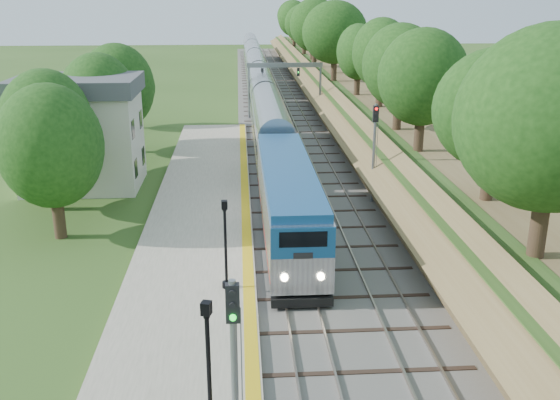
{
  "coord_description": "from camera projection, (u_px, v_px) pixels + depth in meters",
  "views": [
    {
      "loc": [
        -2.63,
        -14.79,
        13.62
      ],
      "look_at": [
        -0.5,
        17.5,
        2.8
      ],
      "focal_mm": 40.0,
      "sensor_mm": 36.0,
      "label": 1
    }
  ],
  "objects": [
    {
      "name": "signal_farside",
      "position": [
        374.0,
        143.0,
        40.96
      ],
      "size": [
        0.36,
        0.29,
        6.65
      ],
      "color": "slate",
      "rests_on": "ground"
    },
    {
      "name": "platform",
      "position": [
        194.0,
        257.0,
        33.23
      ],
      "size": [
        6.4,
        68.0,
        0.38
      ],
      "primitive_type": "cube",
      "color": "gray",
      "rests_on": "ground"
    },
    {
      "name": "trackbed",
      "position": [
        278.0,
        110.0,
        75.36
      ],
      "size": [
        9.5,
        170.0,
        0.28
      ],
      "color": "#4C4944",
      "rests_on": "ground"
    },
    {
      "name": "yellow_stripe",
      "position": [
        247.0,
        252.0,
        33.35
      ],
      "size": [
        0.55,
        68.0,
        0.01
      ],
      "primitive_type": "cube",
      "color": "gold",
      "rests_on": "platform"
    },
    {
      "name": "train",
      "position": [
        259.0,
        85.0,
        80.55
      ],
      "size": [
        2.86,
        114.82,
        4.2
      ],
      "color": "black",
      "rests_on": "trackbed"
    },
    {
      "name": "trees_behind_platform",
      "position": [
        92.0,
        158.0,
        35.9
      ],
      "size": [
        7.82,
        53.32,
        7.21
      ],
      "color": "#332316",
      "rests_on": "ground"
    },
    {
      "name": "station_building",
      "position": [
        81.0,
        132.0,
        44.7
      ],
      "size": [
        8.6,
        6.6,
        8.0
      ],
      "color": "beige",
      "rests_on": "ground"
    },
    {
      "name": "signal_gantry",
      "position": [
        285.0,
        75.0,
        69.14
      ],
      "size": [
        8.4,
        0.38,
        6.2
      ],
      "color": "slate",
      "rests_on": "ground"
    },
    {
      "name": "signal_platform",
      "position": [
        234.0,
        362.0,
        16.62
      ],
      "size": [
        0.37,
        0.29,
        6.28
      ],
      "color": "slate",
      "rests_on": "platform"
    },
    {
      "name": "embankment",
      "position": [
        346.0,
        94.0,
        75.28
      ],
      "size": [
        10.64,
        170.0,
        11.7
      ],
      "color": "brown",
      "rests_on": "ground"
    },
    {
      "name": "lamppost_far",
      "position": [
        226.0,
        250.0,
        28.8
      ],
      "size": [
        0.43,
        0.43,
        4.32
      ],
      "color": "black",
      "rests_on": "platform"
    },
    {
      "name": "lamppost_mid",
      "position": [
        209.0,
        376.0,
        19.15
      ],
      "size": [
        0.45,
        0.45,
        4.57
      ],
      "color": "black",
      "rests_on": "platform"
    }
  ]
}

